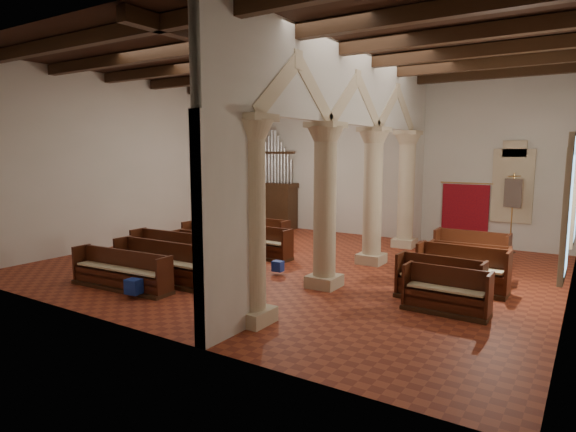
# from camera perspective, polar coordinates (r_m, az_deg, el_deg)

# --- Properties ---
(floor) EXTENTS (14.00, 14.00, 0.00)m
(floor) POSITION_cam_1_polar(r_m,az_deg,el_deg) (14.35, 0.78, -5.91)
(floor) COLOR maroon
(floor) RESTS_ON ground
(ceiling) EXTENTS (14.00, 14.00, 0.00)m
(ceiling) POSITION_cam_1_polar(r_m,az_deg,el_deg) (14.18, 0.83, 18.36)
(ceiling) COLOR black
(ceiling) RESTS_ON wall_back
(wall_back) EXTENTS (14.00, 0.02, 6.00)m
(wall_back) POSITION_cam_1_polar(r_m,az_deg,el_deg) (19.31, 10.29, 6.48)
(wall_back) COLOR silver
(wall_back) RESTS_ON floor
(wall_front) EXTENTS (14.00, 0.02, 6.00)m
(wall_front) POSITION_cam_1_polar(r_m,az_deg,el_deg) (9.40, -18.92, 4.96)
(wall_front) COLOR silver
(wall_front) RESTS_ON floor
(wall_left) EXTENTS (0.02, 12.00, 6.00)m
(wall_left) POSITION_cam_1_polar(r_m,az_deg,el_deg) (18.61, -17.96, 6.18)
(wall_left) COLOR silver
(wall_left) RESTS_ON floor
(ceiling_beams) EXTENTS (13.80, 11.80, 0.30)m
(ceiling_beams) POSITION_cam_1_polar(r_m,az_deg,el_deg) (14.15, 0.83, 17.64)
(ceiling_beams) COLOR #341E10
(ceiling_beams) RESTS_ON wall_back
(arcade) EXTENTS (0.90, 11.90, 6.00)m
(arcade) POSITION_cam_1_polar(r_m,az_deg,el_deg) (13.08, 7.60, 8.45)
(arcade) COLOR #BCA98C
(arcade) RESTS_ON floor
(window_right_a) EXTENTS (0.03, 1.00, 2.20)m
(window_right_a) POSITION_cam_1_polar(r_m,az_deg,el_deg) (10.43, 30.36, 0.14)
(window_right_a) COLOR #2F6B4F
(window_right_a) RESTS_ON wall_right
(window_back) EXTENTS (1.00, 0.03, 2.20)m
(window_back) POSITION_cam_1_polar(r_m,az_deg,el_deg) (18.02, 25.08, 3.24)
(window_back) COLOR #2F6B4F
(window_back) RESTS_ON wall_back
(pipe_organ) EXTENTS (2.10, 0.85, 4.40)m
(pipe_organ) POSITION_cam_1_polar(r_m,az_deg,el_deg) (21.10, -1.73, 2.26)
(pipe_organ) COLOR #341E10
(pipe_organ) RESTS_ON floor
(lectern) EXTENTS (0.50, 0.51, 1.13)m
(lectern) POSITION_cam_1_polar(r_m,az_deg,el_deg) (19.88, 4.41, -0.72)
(lectern) COLOR #392712
(lectern) RESTS_ON floor
(dossal_curtain) EXTENTS (1.80, 0.07, 2.17)m
(dossal_curtain) POSITION_cam_1_polar(r_m,az_deg,el_deg) (18.32, 20.22, 0.30)
(dossal_curtain) COLOR maroon
(dossal_curtain) RESTS_ON floor
(processional_banner) EXTENTS (0.57, 0.73, 2.66)m
(processional_banner) POSITION_cam_1_polar(r_m,az_deg,el_deg) (17.68, 24.90, -1.29)
(processional_banner) COLOR #341E10
(processional_banner) RESTS_ON floor
(hymnal_box_a) EXTENTS (0.37, 0.32, 0.35)m
(hymnal_box_a) POSITION_cam_1_polar(r_m,az_deg,el_deg) (11.78, -17.82, -7.96)
(hymnal_box_a) COLOR navy
(hymnal_box_a) RESTS_ON floor
(hymnal_box_b) EXTENTS (0.37, 0.34, 0.31)m
(hymnal_box_b) POSITION_cam_1_polar(r_m,az_deg,el_deg) (13.24, -5.80, -5.98)
(hymnal_box_b) COLOR navy
(hymnal_box_b) RESTS_ON floor
(hymnal_box_c) EXTENTS (0.29, 0.24, 0.29)m
(hymnal_box_c) POSITION_cam_1_polar(r_m,az_deg,el_deg) (13.27, -1.21, -5.96)
(hymnal_box_c) COLOR navy
(hymnal_box_c) RESTS_ON floor
(tube_heater_a) EXTENTS (1.02, 0.46, 0.11)m
(tube_heater_a) POSITION_cam_1_polar(r_m,az_deg,el_deg) (12.62, -18.14, -7.46)
(tube_heater_a) COLOR silver
(tube_heater_a) RESTS_ON floor
(tube_heater_b) EXTENTS (0.90, 0.18, 0.09)m
(tube_heater_b) POSITION_cam_1_polar(r_m,az_deg,el_deg) (12.66, -13.65, -7.25)
(tube_heater_b) COLOR silver
(tube_heater_b) RESTS_ON floor
(nave_pew_0) EXTENTS (2.99, 0.81, 0.95)m
(nave_pew_0) POSITION_cam_1_polar(r_m,az_deg,el_deg) (12.65, -19.18, -6.77)
(nave_pew_0) COLOR #341E10
(nave_pew_0) RESTS_ON floor
(nave_pew_1) EXTENTS (2.95, 0.76, 1.05)m
(nave_pew_1) POSITION_cam_1_polar(r_m,az_deg,el_deg) (12.97, -14.84, -6.08)
(nave_pew_1) COLOR #341E10
(nave_pew_1) RESTS_ON floor
(nave_pew_2) EXTENTS (3.01, 0.86, 1.08)m
(nave_pew_2) POSITION_cam_1_polar(r_m,az_deg,el_deg) (14.12, -13.23, -4.86)
(nave_pew_2) COLOR #341E10
(nave_pew_2) RESTS_ON floor
(nave_pew_3) EXTENTS (2.96, 0.81, 0.98)m
(nave_pew_3) POSITION_cam_1_polar(r_m,az_deg,el_deg) (14.34, -8.80, -4.69)
(nave_pew_3) COLOR #341E10
(nave_pew_3) RESTS_ON floor
(nave_pew_4) EXTENTS (2.83, 0.86, 1.08)m
(nave_pew_4) POSITION_cam_1_polar(r_m,az_deg,el_deg) (15.37, -8.16, -3.70)
(nave_pew_4) COLOR #341E10
(nave_pew_4) RESTS_ON floor
(nave_pew_5) EXTENTS (3.08, 0.79, 0.99)m
(nave_pew_5) POSITION_cam_1_polar(r_m,az_deg,el_deg) (15.67, -4.55, -3.55)
(nave_pew_5) COLOR #341E10
(nave_pew_5) RESTS_ON floor
(nave_pew_6) EXTENTS (2.61, 0.71, 1.04)m
(nave_pew_6) POSITION_cam_1_polar(r_m,az_deg,el_deg) (16.99, -3.93, -2.59)
(nave_pew_6) COLOR #341E10
(nave_pew_6) RESTS_ON floor
(aisle_pew_0) EXTENTS (1.78, 0.67, 0.96)m
(aisle_pew_0) POSITION_cam_1_polar(r_m,az_deg,el_deg) (10.77, 18.20, -9.18)
(aisle_pew_0) COLOR #341E10
(aisle_pew_0) RESTS_ON floor
(aisle_pew_1) EXTENTS (1.96, 0.74, 1.00)m
(aisle_pew_1) POSITION_cam_1_polar(r_m,az_deg,el_deg) (11.53, 17.50, -7.95)
(aisle_pew_1) COLOR #341E10
(aisle_pew_1) RESTS_ON floor
(aisle_pew_2) EXTENTS (2.15, 0.77, 1.09)m
(aisle_pew_2) POSITION_cam_1_polar(r_m,az_deg,el_deg) (12.52, 19.88, -6.68)
(aisle_pew_2) COLOR #341E10
(aisle_pew_2) RESTS_ON floor
(aisle_pew_3) EXTENTS (2.03, 0.77, 1.00)m
(aisle_pew_3) POSITION_cam_1_polar(r_m,az_deg,el_deg) (13.37, 20.54, -5.95)
(aisle_pew_3) COLOR #341E10
(aisle_pew_3) RESTS_ON floor
(aisle_pew_4) EXTENTS (2.00, 0.78, 1.13)m
(aisle_pew_4) POSITION_cam_1_polar(r_m,az_deg,el_deg) (14.60, 20.85, -4.64)
(aisle_pew_4) COLOR #341E10
(aisle_pew_4) RESTS_ON floor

